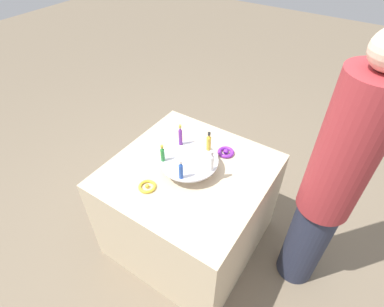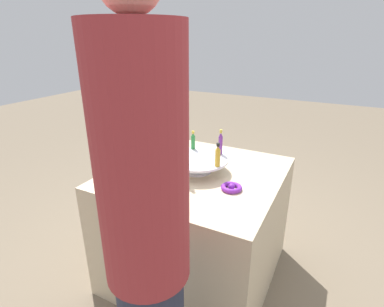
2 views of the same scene
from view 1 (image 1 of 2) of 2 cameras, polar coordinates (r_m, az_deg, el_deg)
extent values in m
plane|color=#756651|center=(2.38, -0.47, -15.42)|extent=(12.00, 12.00, 0.00)
cube|color=beige|center=(2.09, -0.52, -10.07)|extent=(0.93, 0.93, 0.71)
cylinder|color=silver|center=(1.82, -0.59, -2.96)|extent=(0.16, 0.16, 0.01)
cylinder|color=silver|center=(1.79, -0.60, -2.17)|extent=(0.08, 0.08, 0.06)
cylinder|color=silver|center=(1.77, -0.61, -1.32)|extent=(0.35, 0.35, 0.01)
cylinder|color=#234CAD|center=(1.63, -2.12, -3.48)|extent=(0.02, 0.02, 0.09)
cone|color=#234CAD|center=(1.59, -2.17, -2.07)|extent=(0.02, 0.02, 0.02)
cylinder|color=silver|center=(1.58, -2.18, -1.59)|extent=(0.02, 0.02, 0.02)
cylinder|color=silver|center=(1.67, 3.68, -1.90)|extent=(0.03, 0.03, 0.10)
cone|color=silver|center=(1.63, 3.77, -0.37)|extent=(0.03, 0.03, 0.02)
cylinder|color=#B2B2B7|center=(1.62, 3.80, 0.15)|extent=(0.02, 0.02, 0.02)
cylinder|color=gold|center=(1.81, 3.19, 1.91)|extent=(0.03, 0.03, 0.09)
cone|color=gold|center=(1.77, 3.26, 3.30)|extent=(0.03, 0.03, 0.02)
cylinder|color=black|center=(1.76, 3.28, 3.77)|extent=(0.02, 0.02, 0.02)
cylinder|color=#702D93|center=(1.84, -2.21, 3.04)|extent=(0.02, 0.02, 0.11)
cone|color=#702D93|center=(1.80, -2.26, 4.64)|extent=(0.02, 0.02, 0.02)
cylinder|color=gold|center=(1.79, -2.28, 5.18)|extent=(0.02, 0.02, 0.02)
cylinder|color=#288438|center=(1.74, -5.61, -0.32)|extent=(0.02, 0.02, 0.08)
cone|color=#288438|center=(1.71, -5.72, 0.92)|extent=(0.02, 0.02, 0.02)
cylinder|color=gold|center=(1.70, -5.75, 1.33)|extent=(0.02, 0.02, 0.01)
torus|color=purple|center=(1.93, 6.46, 0.25)|extent=(0.11, 0.11, 0.02)
sphere|color=purple|center=(1.93, 6.47, 0.36)|extent=(0.03, 0.03, 0.03)
torus|color=gold|center=(1.73, -8.51, -6.23)|extent=(0.10, 0.10, 0.02)
sphere|color=gold|center=(1.73, -8.52, -6.16)|extent=(0.02, 0.02, 0.02)
cylinder|color=#282D42|center=(2.07, 20.89, -15.21)|extent=(0.24, 0.24, 0.69)
cylinder|color=#9E2D33|center=(1.55, 27.39, 0.42)|extent=(0.28, 0.28, 0.79)
camera|label=2|loc=(1.96, 52.19, 9.31)|focal=28.00mm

